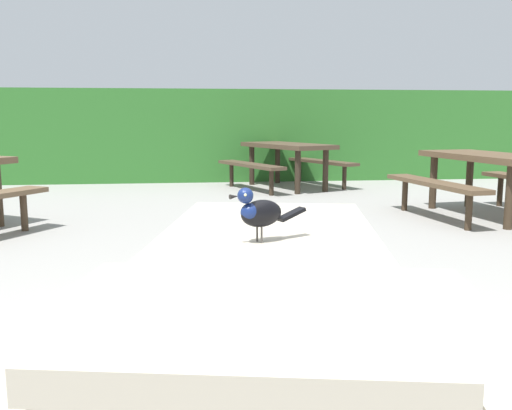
{
  "coord_description": "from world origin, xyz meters",
  "views": [
    {
      "loc": [
        -0.19,
        -1.68,
        1.14
      ],
      "look_at": [
        0.03,
        0.22,
        0.84
      ],
      "focal_mm": 38.51,
      "sensor_mm": 36.0,
      "label": 1
    }
  ],
  "objects": [
    {
      "name": "bird_grackle",
      "position": [
        0.02,
        0.07,
        0.84
      ],
      "size": [
        0.27,
        0.15,
        0.18
      ],
      "color": "black",
      "rests_on": "picnic_table_foreground"
    },
    {
      "name": "hedge_wall",
      "position": [
        0.0,
        9.09,
        0.83
      ],
      "size": [
        28.0,
        1.72,
        1.67
      ],
      "primitive_type": "cube",
      "color": "#2D6B28",
      "rests_on": "ground"
    },
    {
      "name": "picnic_table_far_centre",
      "position": [
        1.37,
        7.29,
        0.56
      ],
      "size": [
        2.23,
        2.24,
        0.74
      ],
      "color": "#473828",
      "rests_on": "ground"
    },
    {
      "name": "picnic_table_foreground",
      "position": [
        0.04,
        0.02,
        0.56
      ],
      "size": [
        1.97,
        1.99,
        0.74
      ],
      "color": "#B2A893",
      "rests_on": "ground"
    },
    {
      "name": "picnic_table_mid_left",
      "position": [
        3.24,
        4.34,
        0.56
      ],
      "size": [
        1.9,
        1.93,
        0.74
      ],
      "color": "brown",
      "rests_on": "ground"
    }
  ]
}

